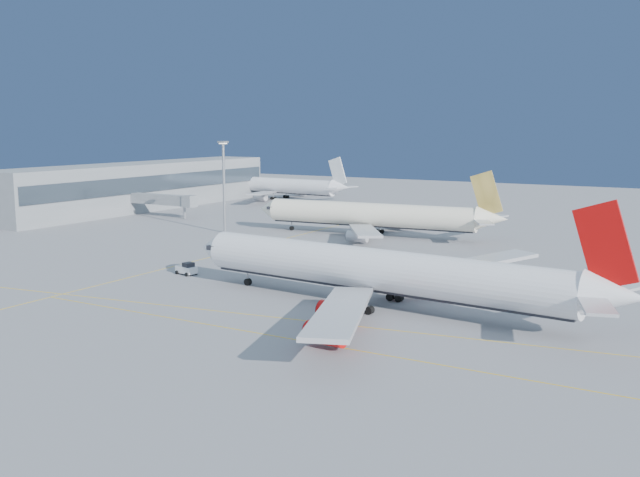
# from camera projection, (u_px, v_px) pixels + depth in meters

# --- Properties ---
(ground) EXTENTS (500.00, 500.00, 0.00)m
(ground) POSITION_uv_depth(u_px,v_px,m) (312.00, 310.00, 105.13)
(ground) COLOR slate
(ground) RESTS_ON ground
(terminal) EXTENTS (18.40, 110.00, 15.00)m
(terminal) POSITION_uv_depth(u_px,v_px,m) (142.00, 186.00, 233.36)
(terminal) COLOR gray
(terminal) RESTS_ON ground
(jet_bridge) EXTENTS (23.60, 3.60, 6.90)m
(jet_bridge) POSITION_uv_depth(u_px,v_px,m) (166.00, 200.00, 211.84)
(jet_bridge) COLOR gray
(jet_bridge) RESTS_ON ground
(taxiway_lines) EXTENTS (118.86, 140.00, 0.02)m
(taxiway_lines) POSITION_uv_depth(u_px,v_px,m) (255.00, 290.00, 117.81)
(taxiway_lines) COLOR #E4B30C
(taxiway_lines) RESTS_ON ground
(airliner_virgin) EXTENTS (73.38, 65.69, 18.09)m
(airliner_virgin) POSITION_uv_depth(u_px,v_px,m) (384.00, 272.00, 105.49)
(airliner_virgin) COLOR white
(airliner_virgin) RESTS_ON ground
(airliner_etihad) EXTENTS (64.79, 59.63, 16.90)m
(airliner_etihad) POSITION_uv_depth(u_px,v_px,m) (375.00, 215.00, 175.19)
(airliner_etihad) COLOR white
(airliner_etihad) RESTS_ON ground
(airliner_third) EXTENTS (60.76, 55.88, 16.29)m
(airliner_third) POSITION_uv_depth(u_px,v_px,m) (281.00, 186.00, 264.98)
(airliner_third) COLOR white
(airliner_third) RESTS_ON ground
(pushback_tug) EXTENTS (4.40, 3.19, 2.29)m
(pushback_tug) POSITION_uv_depth(u_px,v_px,m) (187.00, 269.00, 129.94)
(pushback_tug) COLOR white
(pushback_tug) RESTS_ON ground
(light_mast) EXTENTS (2.00, 2.00, 23.16)m
(light_mast) POSITION_uv_depth(u_px,v_px,m) (224.00, 179.00, 179.33)
(light_mast) COLOR gray
(light_mast) RESTS_ON ground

